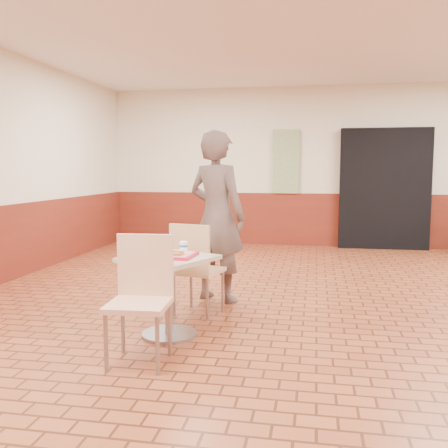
% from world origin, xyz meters
% --- Properties ---
extents(room_shell, '(8.01, 10.01, 3.01)m').
position_xyz_m(room_shell, '(0.00, 0.00, 1.50)').
color(room_shell, brown).
rests_on(room_shell, ground).
extents(wainscot_band, '(8.00, 10.00, 1.00)m').
position_xyz_m(wainscot_band, '(0.00, 0.00, 0.50)').
color(wainscot_band, '#601D12').
rests_on(wainscot_band, ground).
extents(corridor_doorway, '(1.60, 0.22, 2.20)m').
position_xyz_m(corridor_doorway, '(1.20, 4.88, 1.10)').
color(corridor_doorway, black).
rests_on(corridor_doorway, ground).
extents(promo_poster, '(0.50, 0.03, 1.20)m').
position_xyz_m(promo_poster, '(-0.60, 4.94, 1.60)').
color(promo_poster, gray).
rests_on(promo_poster, wainscot_band).
extents(main_table, '(0.67, 0.67, 0.71)m').
position_xyz_m(main_table, '(-1.28, -0.50, 0.48)').
color(main_table, '#B5AA91').
rests_on(main_table, ground).
extents(chair_main_front, '(0.47, 0.47, 0.97)m').
position_xyz_m(chair_main_front, '(-1.33, -1.07, 0.54)').
color(chair_main_front, '#D9A482').
rests_on(chair_main_front, ground).
extents(chair_main_back, '(0.52, 0.52, 0.94)m').
position_xyz_m(chair_main_back, '(-1.20, 0.14, 0.52)').
color(chair_main_back, tan).
rests_on(chair_main_back, ground).
extents(customer, '(0.81, 0.68, 1.89)m').
position_xyz_m(customer, '(-1.11, 0.77, 0.95)').
color(customer, brown).
rests_on(customer, ground).
extents(serving_tray, '(0.45, 0.35, 0.03)m').
position_xyz_m(serving_tray, '(-1.28, -0.50, 0.73)').
color(serving_tray, red).
rests_on(serving_tray, main_table).
extents(ring_donut, '(0.11, 0.11, 0.03)m').
position_xyz_m(ring_donut, '(-1.36, -0.44, 0.76)').
color(ring_donut, '#C88C48').
rests_on(ring_donut, serving_tray).
extents(long_john_donut, '(0.14, 0.08, 0.04)m').
position_xyz_m(long_john_donut, '(-1.19, -0.57, 0.76)').
color(long_john_donut, '#CB793B').
rests_on(long_john_donut, serving_tray).
extents(paper_cup, '(0.07, 0.07, 0.09)m').
position_xyz_m(paper_cup, '(-1.18, -0.38, 0.79)').
color(paper_cup, white).
rests_on(paper_cup, serving_tray).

